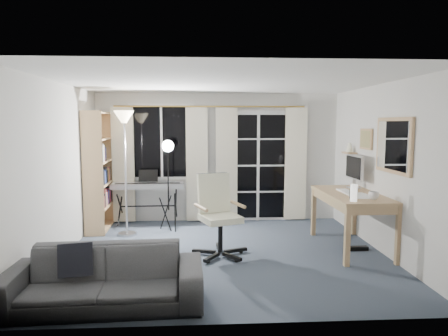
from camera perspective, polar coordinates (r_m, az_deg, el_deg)
The scene contains 17 objects.
floor at distance 5.80m, azimuth 0.05°, elevation -12.23°, with size 4.50×4.00×0.02m, color #333B4A.
window at distance 7.50m, azimuth -8.88°, elevation 3.71°, with size 1.20×0.08×1.40m.
french_door at distance 7.58m, azimuth 4.86°, elevation 0.19°, with size 1.32×0.09×2.11m.
curtains at distance 7.40m, azimuth -1.86°, elevation 0.60°, with size 3.60×0.07×2.13m.
bookshelf at distance 7.21m, azimuth -17.77°, elevation -0.85°, with size 0.37×0.96×2.05m.
torchiere_lamp at distance 6.65m, azimuth -14.03°, elevation 4.51°, with size 0.43×0.43×2.04m.
keyboard_piano at distance 7.33m, azimuth -10.83°, elevation -2.60°, with size 1.30×0.64×0.94m.
studio_light at distance 6.77m, azimuth -8.02°, elevation 1.63°, with size 0.30×0.32×1.60m.
office_chair at distance 5.64m, azimuth -1.07°, elevation -5.60°, with size 0.79×0.76×1.14m.
desk at distance 6.15m, azimuth 17.80°, elevation -4.37°, with size 0.80×1.56×0.83m.
monitor at distance 6.57m, azimuth 18.12°, elevation -0.04°, with size 0.20×0.60×0.52m.
desk_clutter at distance 5.91m, azimuth 18.01°, elevation -5.55°, with size 0.48×0.94×1.05m.
mug at distance 5.70m, azimuth 20.60°, elevation -3.56°, with size 0.14×0.11×0.14m, color silver.
wall_mirror at distance 5.74m, azimuth 23.06°, elevation 2.98°, with size 0.04×0.94×0.74m.
framed_print at distance 6.55m, azimuth 19.65°, elevation 3.91°, with size 0.03×0.42×0.32m.
wall_shelf at distance 7.00m, azimuth 17.49°, elevation 2.55°, with size 0.16×0.30×0.18m.
sofa at distance 4.31m, azimuth -16.98°, elevation -13.55°, with size 2.02×0.66×0.78m.
Camera 1 is at (-0.32, -5.48, 1.84)m, focal length 32.00 mm.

